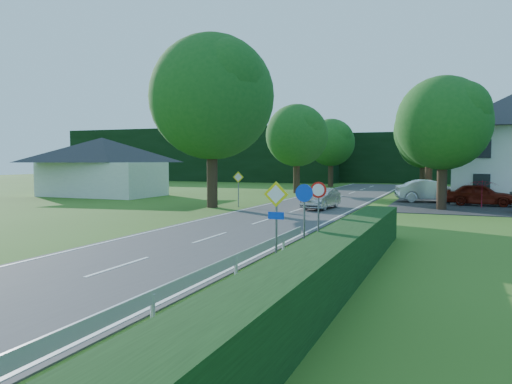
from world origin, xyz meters
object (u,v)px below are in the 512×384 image
at_px(motorcycle, 310,194).
at_px(parked_car_silver_a, 431,191).
at_px(streetlight, 437,142).
at_px(parasol, 482,194).
at_px(moving_car, 321,198).
at_px(parked_car_red, 480,194).

xyz_separation_m(motorcycle, parked_car_silver_a, (8.79, 2.28, 0.33)).
xyz_separation_m(streetlight, parasol, (2.89, 0.18, -3.49)).
height_order(moving_car, parasol, parasol).
bearing_deg(parked_car_silver_a, parasol, -149.65).
bearing_deg(parked_car_red, motorcycle, 97.28).
xyz_separation_m(moving_car, parked_car_red, (9.76, 6.46, 0.10)).
bearing_deg(parked_car_silver_a, moving_car, 127.71).
bearing_deg(streetlight, motorcycle, 171.82).
xyz_separation_m(streetlight, parked_car_red, (2.89, 1.94, -3.66)).
bearing_deg(moving_car, parked_car_red, 38.15).
distance_m(streetlight, parked_car_red, 5.05).
bearing_deg(streetlight, parked_car_silver_a, 97.40).
height_order(motorcycle, parked_car_silver_a, parked_car_silver_a).
bearing_deg(parked_car_red, parasol, -175.41).
bearing_deg(moving_car, parasol, 30.40).
xyz_separation_m(moving_car, motorcycle, (-2.39, 5.86, -0.16)).
bearing_deg(streetlight, moving_car, -146.64).
distance_m(moving_car, motorcycle, 6.33).
relative_size(streetlight, moving_car, 1.97).
bearing_deg(streetlight, parasol, 3.65).
bearing_deg(parasol, moving_car, -154.25).
xyz_separation_m(motorcycle, parasol, (12.16, -1.15, 0.42)).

